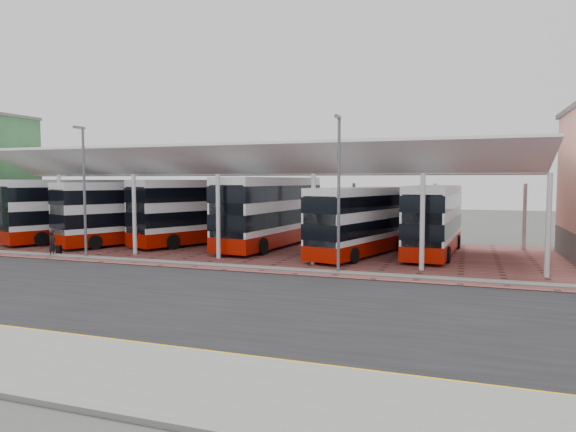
# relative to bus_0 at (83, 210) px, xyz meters

# --- Properties ---
(ground) EXTENTS (140.00, 140.00, 0.00)m
(ground) POSITION_rel_bus_0_xyz_m (20.39, -13.45, -2.45)
(ground) COLOR #3E413C
(road) EXTENTS (120.00, 14.00, 0.02)m
(road) POSITION_rel_bus_0_xyz_m (20.39, -14.45, -2.44)
(road) COLOR black
(road) RESTS_ON ground
(forecourt) EXTENTS (72.00, 16.00, 0.06)m
(forecourt) POSITION_rel_bus_0_xyz_m (22.39, -0.45, -2.42)
(forecourt) COLOR brown
(forecourt) RESTS_ON ground
(sidewalk) EXTENTS (120.00, 4.00, 0.14)m
(sidewalk) POSITION_rel_bus_0_xyz_m (20.39, -22.45, -2.38)
(sidewalk) COLOR slate
(sidewalk) RESTS_ON ground
(north_kerb) EXTENTS (120.00, 0.80, 0.14)m
(north_kerb) POSITION_rel_bus_0_xyz_m (20.39, -7.25, -2.38)
(north_kerb) COLOR slate
(north_kerb) RESTS_ON ground
(yellow_line_near) EXTENTS (120.00, 0.12, 0.01)m
(yellow_line_near) POSITION_rel_bus_0_xyz_m (20.39, -20.45, -2.42)
(yellow_line_near) COLOR #F2B400
(yellow_line_near) RESTS_ON road
(yellow_line_far) EXTENTS (120.00, 0.12, 0.01)m
(yellow_line_far) POSITION_rel_bus_0_xyz_m (20.39, -20.15, -2.42)
(yellow_line_far) COLOR #F2B400
(yellow_line_far) RESTS_ON road
(canopy) EXTENTS (37.00, 11.63, 7.07)m
(canopy) POSITION_rel_bus_0_xyz_m (14.39, 0.48, 3.35)
(canopy) COLOR silver
(canopy) RESTS_ON ground
(lamp_west) EXTENTS (0.16, 0.90, 8.07)m
(lamp_west) POSITION_rel_bus_0_xyz_m (6.39, -7.18, 1.91)
(lamp_west) COLOR slate
(lamp_west) RESTS_ON ground
(lamp_east) EXTENTS (0.16, 0.90, 8.07)m
(lamp_east) POSITION_rel_bus_0_xyz_m (22.39, -7.18, 1.91)
(lamp_east) COLOR slate
(lamp_east) RESTS_ON ground
(bus_0) EXTENTS (7.33, 11.72, 4.81)m
(bus_0) POSITION_rel_bus_0_xyz_m (0.00, 0.00, 0.00)
(bus_0) COLOR white
(bus_0) RESTS_ON forecourt
(bus_1) EXTENTS (6.95, 11.26, 4.61)m
(bus_1) POSITION_rel_bus_0_xyz_m (4.81, -0.33, -0.10)
(bus_1) COLOR white
(bus_1) RESTS_ON forecourt
(bus_2) EXTENTS (7.07, 11.77, 4.80)m
(bus_2) POSITION_rel_bus_0_xyz_m (9.74, 1.71, -0.00)
(bus_2) COLOR white
(bus_2) RESTS_ON forecourt
(bus_3) EXTENTS (4.01, 12.28, 4.97)m
(bus_3) POSITION_rel_bus_0_xyz_m (15.34, 1.40, 0.08)
(bus_3) COLOR white
(bus_3) RESTS_ON forecourt
(bus_4) EXTENTS (5.10, 10.72, 4.31)m
(bus_4) POSITION_rel_bus_0_xyz_m (22.27, -0.50, -0.25)
(bus_4) COLOR white
(bus_4) RESTS_ON forecourt
(bus_5) EXTENTS (3.23, 10.87, 4.42)m
(bus_5) POSITION_rel_bus_0_xyz_m (26.63, 1.40, -0.19)
(bus_5) COLOR white
(bus_5) RESTS_ON forecourt
(pedestrian) EXTENTS (0.48, 0.64, 1.60)m
(pedestrian) POSITION_rel_bus_0_xyz_m (4.02, -7.40, -1.59)
(pedestrian) COLOR black
(pedestrian) RESTS_ON forecourt
(suitcase) EXTENTS (0.33, 0.23, 0.56)m
(suitcase) POSITION_rel_bus_0_xyz_m (3.65, -6.50, -2.11)
(suitcase) COLOR black
(suitcase) RESTS_ON forecourt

